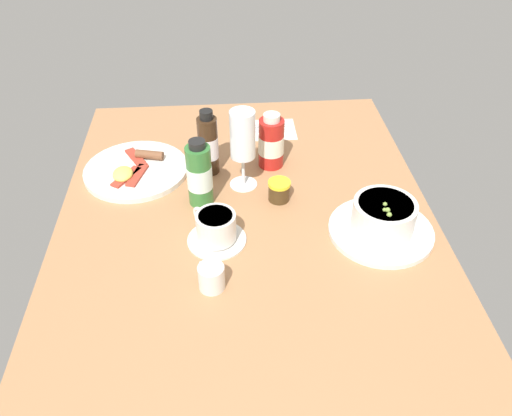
% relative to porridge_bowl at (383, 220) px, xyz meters
% --- Properties ---
extents(ground_plane, '(1.10, 0.84, 0.03)m').
position_rel_porridge_bowl_xyz_m(ground_plane, '(0.07, 0.28, -0.05)').
color(ground_plane, '#A8754C').
extents(porridge_bowl, '(0.22, 0.22, 0.09)m').
position_rel_porridge_bowl_xyz_m(porridge_bowl, '(0.00, 0.00, 0.00)').
color(porridge_bowl, silver).
rests_on(porridge_bowl, ground_plane).
extents(cutlery_setting, '(0.12, 0.18, 0.01)m').
position_rel_porridge_bowl_xyz_m(cutlery_setting, '(0.45, 0.22, -0.03)').
color(cutlery_setting, silver).
rests_on(cutlery_setting, ground_plane).
extents(coffee_cup, '(0.13, 0.13, 0.07)m').
position_rel_porridge_bowl_xyz_m(coffee_cup, '(0.00, 0.35, -0.00)').
color(coffee_cup, silver).
rests_on(coffee_cup, ground_plane).
extents(creamer_jug, '(0.05, 0.06, 0.06)m').
position_rel_porridge_bowl_xyz_m(creamer_jug, '(-0.13, 0.36, -0.01)').
color(creamer_jug, silver).
rests_on(creamer_jug, ground_plane).
extents(wine_glass, '(0.07, 0.07, 0.20)m').
position_rel_porridge_bowl_xyz_m(wine_glass, '(0.20, 0.28, 0.09)').
color(wine_glass, white).
rests_on(wine_glass, ground_plane).
extents(jam_jar, '(0.05, 0.05, 0.05)m').
position_rel_porridge_bowl_xyz_m(jam_jar, '(0.14, 0.21, -0.01)').
color(jam_jar, '#412E17').
rests_on(jam_jar, ground_plane).
extents(sauce_bottle_red, '(0.06, 0.06, 0.14)m').
position_rel_porridge_bowl_xyz_m(sauce_bottle_red, '(0.28, 0.21, 0.03)').
color(sauce_bottle_red, '#B21E19').
rests_on(sauce_bottle_red, ground_plane).
extents(sauce_bottle_brown, '(0.05, 0.05, 0.17)m').
position_rel_porridge_bowl_xyz_m(sauce_bottle_brown, '(0.26, 0.36, 0.04)').
color(sauce_bottle_brown, '#382314').
rests_on(sauce_bottle_brown, ground_plane).
extents(sauce_bottle_green, '(0.06, 0.06, 0.16)m').
position_rel_porridge_bowl_xyz_m(sauce_bottle_green, '(0.14, 0.38, 0.04)').
color(sauce_bottle_green, '#337233').
rests_on(sauce_bottle_green, ground_plane).
extents(breakfast_plate, '(0.26, 0.26, 0.04)m').
position_rel_porridge_bowl_xyz_m(breakfast_plate, '(0.27, 0.55, -0.03)').
color(breakfast_plate, silver).
rests_on(breakfast_plate, ground_plane).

